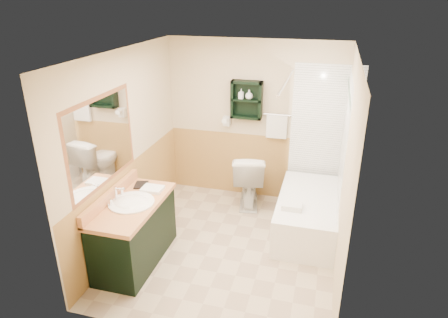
# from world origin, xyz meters

# --- Properties ---
(floor) EXTENTS (3.00, 3.00, 0.00)m
(floor) POSITION_xyz_m (0.00, 0.00, 0.00)
(floor) COLOR #C5B08F
(floor) RESTS_ON ground
(back_wall) EXTENTS (2.60, 0.04, 2.40)m
(back_wall) POSITION_xyz_m (0.00, 1.52, 1.20)
(back_wall) COLOR beige
(back_wall) RESTS_ON ground
(left_wall) EXTENTS (0.04, 3.00, 2.40)m
(left_wall) POSITION_xyz_m (-1.32, 0.00, 1.20)
(left_wall) COLOR beige
(left_wall) RESTS_ON ground
(right_wall) EXTENTS (0.04, 3.00, 2.40)m
(right_wall) POSITION_xyz_m (1.32, 0.00, 1.20)
(right_wall) COLOR beige
(right_wall) RESTS_ON ground
(ceiling) EXTENTS (2.60, 3.00, 0.04)m
(ceiling) POSITION_xyz_m (0.00, 0.00, 2.42)
(ceiling) COLOR white
(ceiling) RESTS_ON back_wall
(wainscot_left) EXTENTS (2.98, 2.98, 1.00)m
(wainscot_left) POSITION_xyz_m (-1.29, 0.00, 0.50)
(wainscot_left) COLOR tan
(wainscot_left) RESTS_ON left_wall
(wainscot_back) EXTENTS (2.58, 2.58, 1.00)m
(wainscot_back) POSITION_xyz_m (0.00, 1.49, 0.50)
(wainscot_back) COLOR tan
(wainscot_back) RESTS_ON back_wall
(mirror_frame) EXTENTS (1.30, 1.30, 1.00)m
(mirror_frame) POSITION_xyz_m (-1.27, -0.55, 1.50)
(mirror_frame) COLOR brown
(mirror_frame) RESTS_ON left_wall
(mirror_glass) EXTENTS (1.20, 1.20, 0.90)m
(mirror_glass) POSITION_xyz_m (-1.27, -0.55, 1.50)
(mirror_glass) COLOR white
(mirror_glass) RESTS_ON left_wall
(tile_right) EXTENTS (1.50, 1.50, 2.10)m
(tile_right) POSITION_xyz_m (1.28, 0.75, 1.05)
(tile_right) COLOR white
(tile_right) RESTS_ON right_wall
(tile_back) EXTENTS (0.95, 0.95, 2.10)m
(tile_back) POSITION_xyz_m (1.03, 1.48, 1.05)
(tile_back) COLOR white
(tile_back) RESTS_ON back_wall
(tile_accent) EXTENTS (1.50, 1.50, 0.10)m
(tile_accent) POSITION_xyz_m (1.27, 0.75, 1.90)
(tile_accent) COLOR #144628
(tile_accent) RESTS_ON right_wall
(wall_shelf) EXTENTS (0.45, 0.15, 0.55)m
(wall_shelf) POSITION_xyz_m (-0.10, 1.41, 1.55)
(wall_shelf) COLOR black
(wall_shelf) RESTS_ON back_wall
(hair_dryer) EXTENTS (0.10, 0.24, 0.18)m
(hair_dryer) POSITION_xyz_m (-0.40, 1.43, 1.20)
(hair_dryer) COLOR white
(hair_dryer) RESTS_ON back_wall
(towel_bar) EXTENTS (0.40, 0.06, 0.40)m
(towel_bar) POSITION_xyz_m (0.35, 1.45, 1.35)
(towel_bar) COLOR white
(towel_bar) RESTS_ON back_wall
(curtain_rod) EXTENTS (0.03, 1.60, 0.03)m
(curtain_rod) POSITION_xyz_m (0.53, 0.75, 2.00)
(curtain_rod) COLOR silver
(curtain_rod) RESTS_ON back_wall
(shower_curtain) EXTENTS (1.05, 1.05, 1.70)m
(shower_curtain) POSITION_xyz_m (0.53, 0.92, 1.15)
(shower_curtain) COLOR beige
(shower_curtain) RESTS_ON curtain_rod
(vanity) EXTENTS (0.59, 1.23, 0.78)m
(vanity) POSITION_xyz_m (-0.99, -0.54, 0.39)
(vanity) COLOR black
(vanity) RESTS_ON ground
(bathtub) EXTENTS (0.77, 1.50, 0.51)m
(bathtub) POSITION_xyz_m (0.93, 0.63, 0.26)
(bathtub) COLOR white
(bathtub) RESTS_ON ground
(toilet) EXTENTS (0.61, 0.90, 0.81)m
(toilet) POSITION_xyz_m (0.00, 1.20, 0.40)
(toilet) COLOR white
(toilet) RESTS_ON ground
(counter_towel) EXTENTS (0.25, 0.20, 0.04)m
(counter_towel) POSITION_xyz_m (-0.90, -0.19, 0.80)
(counter_towel) COLOR white
(counter_towel) RESTS_ON vanity
(vanity_book) EXTENTS (0.15, 0.06, 0.21)m
(vanity_book) POSITION_xyz_m (-1.16, -0.13, 0.88)
(vanity_book) COLOR black
(vanity_book) RESTS_ON vanity
(tub_towel) EXTENTS (0.25, 0.21, 0.07)m
(tub_towel) POSITION_xyz_m (0.74, 0.29, 0.55)
(tub_towel) COLOR white
(tub_towel) RESTS_ON bathtub
(soap_bottle_a) EXTENTS (0.08, 0.15, 0.07)m
(soap_bottle_a) POSITION_xyz_m (-0.18, 1.40, 1.60)
(soap_bottle_a) COLOR white
(soap_bottle_a) RESTS_ON wall_shelf
(soap_bottle_b) EXTENTS (0.14, 0.16, 0.11)m
(soap_bottle_b) POSITION_xyz_m (-0.06, 1.40, 1.62)
(soap_bottle_b) COLOR white
(soap_bottle_b) RESTS_ON wall_shelf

